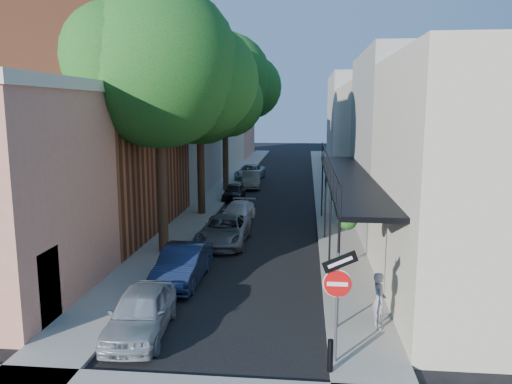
% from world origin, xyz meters
% --- Properties ---
extents(ground, '(160.00, 160.00, 0.00)m').
position_xyz_m(ground, '(0.00, 0.00, 0.00)').
color(ground, black).
rests_on(ground, ground).
extents(road_surface, '(6.00, 64.00, 0.01)m').
position_xyz_m(road_surface, '(0.00, 30.00, 0.01)').
color(road_surface, black).
rests_on(road_surface, ground).
extents(sidewalk_left, '(2.00, 64.00, 0.12)m').
position_xyz_m(sidewalk_left, '(-4.00, 30.00, 0.06)').
color(sidewalk_left, gray).
rests_on(sidewalk_left, ground).
extents(sidewalk_right, '(2.00, 64.00, 0.12)m').
position_xyz_m(sidewalk_right, '(4.00, 30.00, 0.06)').
color(sidewalk_right, gray).
rests_on(sidewalk_right, ground).
extents(buildings_left, '(10.10, 59.10, 12.00)m').
position_xyz_m(buildings_left, '(-9.30, 28.76, 4.94)').
color(buildings_left, tan).
rests_on(buildings_left, ground).
extents(buildings_right, '(9.80, 55.00, 10.00)m').
position_xyz_m(buildings_right, '(8.99, 29.49, 4.42)').
color(buildings_right, '#B3AA94').
rests_on(buildings_right, ground).
extents(sign_post, '(0.89, 0.17, 2.99)m').
position_xyz_m(sign_post, '(3.16, 0.97, 2.04)').
color(sign_post, '#595B60').
rests_on(sign_post, ground).
extents(bollard, '(0.14, 0.14, 0.80)m').
position_xyz_m(bollard, '(3.00, 0.50, 0.52)').
color(bollard, black).
rests_on(bollard, sidewalk_right).
extents(oak_near, '(7.48, 6.80, 11.42)m').
position_xyz_m(oak_near, '(-3.37, 10.26, 7.88)').
color(oak_near, '#311F13').
rests_on(oak_near, ground).
extents(oak_mid, '(6.60, 6.00, 10.20)m').
position_xyz_m(oak_mid, '(-3.42, 18.23, 7.06)').
color(oak_mid, '#311F13').
rests_on(oak_mid, ground).
extents(oak_far, '(7.70, 7.00, 11.90)m').
position_xyz_m(oak_far, '(-3.35, 27.27, 8.26)').
color(oak_far, '#311F13').
rests_on(oak_far, ground).
extents(parked_car_a, '(1.85, 3.97, 1.32)m').
position_xyz_m(parked_car_a, '(-2.21, 2.22, 0.66)').
color(parked_car_a, '#8E959D').
rests_on(parked_car_a, ground).
extents(parked_car_b, '(1.49, 4.13, 1.35)m').
position_xyz_m(parked_car_b, '(-2.08, 6.51, 0.68)').
color(parked_car_b, '#121C38').
rests_on(parked_car_b, ground).
extents(parked_car_c, '(2.19, 4.68, 1.29)m').
position_xyz_m(parked_car_c, '(-1.40, 11.82, 0.65)').
color(parked_car_c, slate).
rests_on(parked_car_c, ground).
extents(parked_car_d, '(1.87, 3.96, 1.11)m').
position_xyz_m(parked_car_d, '(-1.40, 16.37, 0.56)').
color(parked_car_d, silver).
rests_on(parked_car_d, ground).
extents(parked_car_e, '(1.38, 3.35, 1.14)m').
position_xyz_m(parked_car_e, '(-2.60, 23.15, 0.57)').
color(parked_car_e, black).
rests_on(parked_car_e, ground).
extents(parked_car_f, '(1.78, 4.16, 1.33)m').
position_xyz_m(parked_car_f, '(-1.98, 28.48, 0.67)').
color(parked_car_f, slate).
rests_on(parked_car_f, ground).
extents(parked_car_g, '(2.54, 4.89, 1.32)m').
position_xyz_m(parked_car_g, '(-2.60, 33.18, 0.66)').
color(parked_car_g, '#949BA7').
rests_on(parked_car_g, ground).
extents(pedestrian, '(0.43, 0.62, 1.63)m').
position_xyz_m(pedestrian, '(4.47, 3.07, 0.94)').
color(pedestrian, gray).
rests_on(pedestrian, sidewalk_right).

